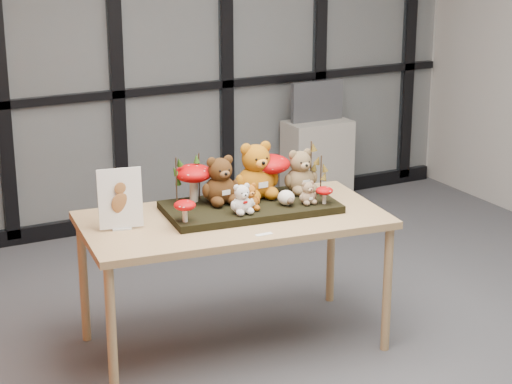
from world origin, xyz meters
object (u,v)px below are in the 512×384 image
bear_white_bow (242,197)px  sign_holder (120,201)px  bear_brown_medium (220,177)px  mushroom_back_left (194,181)px  display_table (233,228)px  bear_tan_back (300,169)px  bear_beige_small (308,191)px  plush_cream_hedgehog (286,197)px  diorama_tray (250,207)px  bear_pooh_yellow (256,167)px  mushroom_front_left (185,210)px  cabinet (317,163)px  bear_small_yellow (249,195)px  mushroom_front_right (324,194)px  monitor (317,101)px  mushroom_back_right (270,173)px

bear_white_bow → sign_holder: sign_holder is taller
bear_brown_medium → mushroom_back_left: size_ratio=1.27×
display_table → bear_tan_back: size_ratio=6.19×
bear_beige_small → plush_cream_hedgehog: 0.12m
diorama_tray → bear_tan_back: bearing=16.5°
bear_pooh_yellow → mushroom_front_left: size_ratio=2.74×
bear_beige_small → cabinet: size_ratio=0.20×
bear_small_yellow → bear_beige_small: 0.34m
mushroom_front_left → display_table: bearing=12.2°
display_table → bear_white_bow: bearing=-73.9°
mushroom_front_right → bear_beige_small: bearing=152.7°
bear_brown_medium → monitor: 2.58m
bear_beige_small → mushroom_back_left: size_ratio=0.61×
plush_cream_hedgehog → mushroom_front_right: 0.21m
plush_cream_hedgehog → cabinet: 2.57m
bear_small_yellow → mushroom_back_right: 0.31m
bear_pooh_yellow → sign_holder: bear_pooh_yellow is taller
diorama_tray → sign_holder: bearing=-176.7°
bear_white_bow → plush_cream_hedgehog: size_ratio=1.96×
bear_pooh_yellow → mushroom_back_right: (0.10, 0.01, -0.05)m
bear_small_yellow → mushroom_back_right: (0.24, 0.20, 0.05)m
bear_brown_medium → mushroom_front_left: 0.37m
display_table → bear_white_bow: 0.21m
bear_small_yellow → bear_white_bow: size_ratio=0.91×
diorama_tray → bear_tan_back: bear_tan_back is taller
plush_cream_hedgehog → mushroom_front_left: mushroom_front_left is taller
display_table → bear_small_yellow: bear_small_yellow is taller
mushroom_back_left → cabinet: bearing=43.4°
diorama_tray → bear_pooh_yellow: bearing=54.9°
display_table → bear_beige_small: bear_beige_small is taller
mushroom_front_right → bear_small_yellow: bearing=167.2°
bear_pooh_yellow → bear_tan_back: bearing=0.6°
mushroom_back_right → bear_brown_medium: bearing=-177.3°
mushroom_back_left → cabinet: (1.87, 1.78, -0.58)m
bear_beige_small → mushroom_front_right: 0.09m
bear_white_bow → mushroom_front_right: (0.48, -0.06, -0.04)m
display_table → plush_cream_hedgehog: bearing=-6.0°
diorama_tray → bear_small_yellow: bear_small_yellow is taller
bear_brown_medium → mushroom_front_left: bear_brown_medium is taller
diorama_tray → monitor: bearing=57.0°
bear_beige_small → plush_cream_hedgehog: (-0.12, 0.03, -0.03)m
mushroom_front_left → cabinet: size_ratio=0.18×
bear_tan_back → bear_white_bow: bear_tan_back is taller
bear_beige_small → mushroom_front_left: bear_beige_small is taller
mushroom_back_right → bear_beige_small: bearing=-67.7°
bear_small_yellow → sign_holder: sign_holder is taller
bear_pooh_yellow → bear_tan_back: (0.27, -0.03, -0.04)m
bear_brown_medium → bear_white_bow: size_ratio=1.63×
diorama_tray → cabinet: bearing=56.8°
bear_tan_back → mushroom_front_left: bearing=-161.0°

